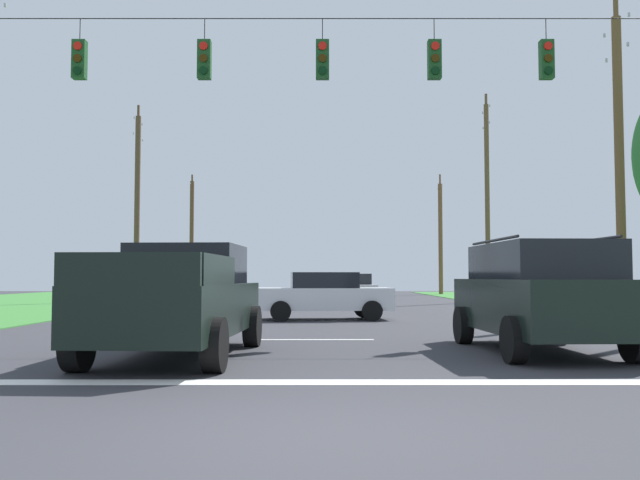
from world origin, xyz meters
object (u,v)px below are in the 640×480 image
(utility_pole_far_right, at_px, (489,196))
(utility_pole_distant_right, at_px, (139,203))
(pickup_truck, at_px, (182,300))
(suv_black, at_px, (541,294))
(distant_car_crossing_white, at_px, (326,295))
(overhead_signal_span, at_px, (323,140))
(utility_pole_distant_left, at_px, (194,236))
(utility_pole_near_left, at_px, (442,237))
(distant_car_oncoming, at_px, (353,289))
(utility_pole_mid_right, at_px, (622,158))

(utility_pole_far_right, distance_m, utility_pole_distant_right, 19.39)
(pickup_truck, height_order, suv_black, suv_black)
(distant_car_crossing_white, bearing_deg, utility_pole_distant_right, 123.61)
(overhead_signal_span, relative_size, pickup_truck, 3.35)
(suv_black, bearing_deg, distant_car_crossing_white, 112.11)
(overhead_signal_span, bearing_deg, distant_car_crossing_white, 88.96)
(suv_black, bearing_deg, utility_pole_distant_left, 109.03)
(pickup_truck, height_order, utility_pole_near_left, utility_pole_near_left)
(overhead_signal_span, xyz_separation_m, suv_black, (3.96, -3.80, -3.61))
(overhead_signal_span, height_order, utility_pole_distant_right, utility_pole_distant_right)
(distant_car_crossing_white, xyz_separation_m, utility_pole_distant_right, (-10.27, 15.45, 4.66))
(overhead_signal_span, xyz_separation_m, utility_pole_distant_left, (-10.18, 37.23, -0.07))
(pickup_truck, height_order, utility_pole_distant_left, utility_pole_distant_left)
(distant_car_oncoming, distance_m, utility_pole_mid_right, 13.86)
(overhead_signal_span, relative_size, suv_black, 3.78)
(pickup_truck, bearing_deg, utility_pole_distant_right, 106.77)
(distant_car_oncoming, relative_size, utility_pole_mid_right, 0.42)
(suv_black, height_order, distant_car_crossing_white, suv_black)
(distant_car_oncoming, xyz_separation_m, utility_pole_far_right, (7.79, 5.29, 5.02))
(overhead_signal_span, height_order, utility_pole_far_right, utility_pole_far_right)
(utility_pole_mid_right, relative_size, utility_pole_distant_right, 0.97)
(distant_car_oncoming, bearing_deg, pickup_truck, -100.86)
(distant_car_crossing_white, height_order, utility_pole_far_right, utility_pole_far_right)
(utility_pole_far_right, height_order, utility_pole_distant_left, utility_pole_far_right)
(utility_pole_distant_right, bearing_deg, distant_car_oncoming, -25.07)
(distant_car_crossing_white, height_order, distant_car_oncoming, same)
(distant_car_crossing_white, distance_m, utility_pole_far_right, 18.52)
(utility_pole_mid_right, height_order, utility_pole_distant_left, utility_pole_mid_right)
(utility_pole_distant_right, relative_size, utility_pole_distant_left, 1.15)
(distant_car_oncoming, distance_m, utility_pole_near_left, 23.33)
(suv_black, relative_size, distant_car_oncoming, 1.09)
(utility_pole_far_right, distance_m, utility_pole_near_left, 16.33)
(utility_pole_mid_right, distance_m, utility_pole_far_right, 15.58)
(utility_pole_mid_right, distance_m, utility_pole_near_left, 31.84)
(overhead_signal_span, relative_size, utility_pole_mid_right, 1.74)
(distant_car_crossing_white, distance_m, distant_car_oncoming, 10.11)
(overhead_signal_span, relative_size, utility_pole_distant_right, 1.68)
(pickup_truck, relative_size, utility_pole_distant_right, 0.50)
(overhead_signal_span, bearing_deg, utility_pole_near_left, 75.69)
(suv_black, distance_m, utility_pole_distant_right, 29.01)
(utility_pole_mid_right, relative_size, utility_pole_near_left, 1.11)
(pickup_truck, xyz_separation_m, utility_pole_near_left, (11.96, 41.76, 3.55))
(utility_pole_far_right, bearing_deg, utility_pole_near_left, 88.96)
(utility_pole_distant_left, bearing_deg, utility_pole_far_right, -39.87)
(pickup_truck, distance_m, suv_black, 6.44)
(suv_black, height_order, utility_pole_distant_left, utility_pole_distant_left)
(distant_car_oncoming, relative_size, utility_pole_distant_right, 0.41)
(pickup_truck, height_order, utility_pole_far_right, utility_pole_far_right)
(utility_pole_distant_left, bearing_deg, distant_car_oncoming, -61.62)
(distant_car_crossing_white, xyz_separation_m, utility_pole_near_left, (9.41, 31.59, 3.73))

